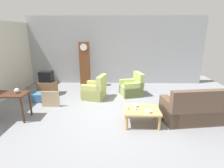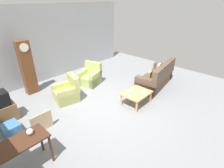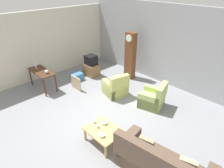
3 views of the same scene
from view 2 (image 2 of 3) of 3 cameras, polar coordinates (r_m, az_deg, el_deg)
ground_plane at (r=6.19m, az=-1.28°, el=-6.85°), size 10.40×10.40×0.00m
garage_door_wall at (r=8.28m, az=-20.17°, el=12.46°), size 8.40×0.16×3.20m
couch_floral at (r=7.55m, az=14.29°, el=1.89°), size 2.20×1.16×1.04m
armchair_olive_near at (r=6.52m, az=-14.43°, el=-2.75°), size 0.95×0.93×0.92m
armchair_olive_far at (r=7.56m, az=-7.08°, el=2.18°), size 0.97×0.94×0.92m
coffee_table_wood at (r=6.14m, az=7.99°, el=-3.25°), size 0.96×0.76×0.44m
console_table_dark at (r=4.21m, az=-29.04°, el=-18.14°), size 1.30×0.56×0.79m
grandfather_clock at (r=7.24m, az=-25.99°, el=4.71°), size 0.44×0.30×2.06m
tv_stand_cabinet at (r=6.26m, az=-31.97°, el=-8.04°), size 0.68×0.52×0.55m
framed_picture_leaning at (r=5.36m, az=-21.94°, el=-11.50°), size 0.60×0.05×0.55m
storage_box_blue at (r=5.68m, az=-30.20°, el=-12.64°), size 0.43×0.45×0.31m
glass_dome_cloche at (r=4.20m, az=-25.32°, el=-13.89°), size 0.14×0.14×0.14m
cup_white_porcelain at (r=5.93m, az=7.56°, el=-3.23°), size 0.07×0.07×0.08m
cup_blue_rimmed at (r=5.80m, az=5.90°, el=-3.81°), size 0.08×0.08×0.09m
bowl_white_stacked at (r=6.11m, az=10.42°, el=-2.59°), size 0.16×0.16×0.07m
bowl_shallow_green at (r=6.07m, az=5.81°, el=-2.53°), size 0.18×0.18×0.06m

